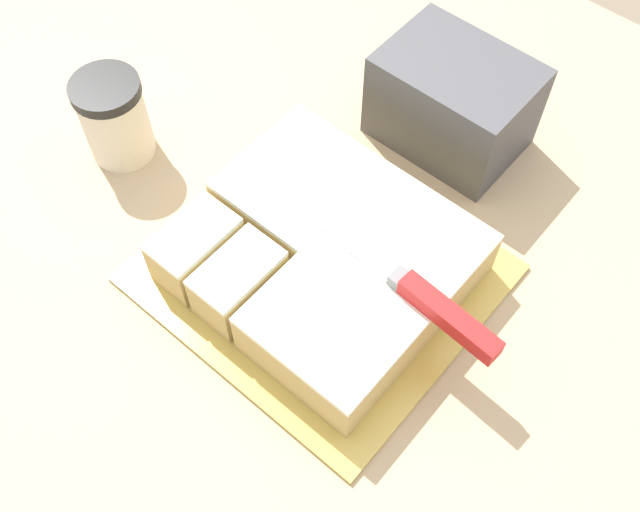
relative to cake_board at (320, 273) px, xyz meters
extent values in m
plane|color=#7F705B|center=(-0.03, 0.08, -0.93)|extent=(8.00, 8.00, 0.00)
cube|color=tan|center=(-0.03, 0.08, -0.47)|extent=(1.40, 1.10, 0.93)
cube|color=gold|center=(0.00, 0.00, 0.00)|extent=(0.36, 0.33, 0.01)
cube|color=tan|center=(0.00, 0.05, 0.03)|extent=(0.30, 0.16, 0.06)
cube|color=white|center=(0.00, 0.05, 0.07)|extent=(0.30, 0.16, 0.01)
cube|color=tan|center=(0.07, -0.08, 0.03)|extent=(0.16, 0.11, 0.06)
cube|color=white|center=(0.07, -0.08, 0.07)|extent=(0.16, 0.11, 0.01)
cube|color=tan|center=(-0.11, -0.08, 0.03)|extent=(0.06, 0.10, 0.06)
cube|color=white|center=(-0.11, -0.08, 0.07)|extent=(0.06, 0.10, 0.01)
cube|color=tan|center=(-0.05, -0.08, 0.03)|extent=(0.06, 0.10, 0.06)
cube|color=white|center=(-0.05, -0.08, 0.07)|extent=(0.06, 0.10, 0.01)
cube|color=silver|center=(0.01, 0.02, 0.07)|extent=(0.19, 0.03, 0.00)
cube|color=slate|center=(0.10, 0.01, 0.08)|extent=(0.02, 0.02, 0.02)
cube|color=red|center=(0.16, 0.01, 0.08)|extent=(0.12, 0.03, 0.02)
cylinder|color=beige|center=(-0.32, -0.02, 0.05)|extent=(0.08, 0.08, 0.10)
cylinder|color=black|center=(-0.32, -0.02, 0.11)|extent=(0.09, 0.09, 0.01)
cube|color=#47474C|center=(-0.01, 0.27, 0.06)|extent=(0.19, 0.13, 0.13)
camera|label=1|loc=(0.29, -0.34, 0.75)|focal=42.00mm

